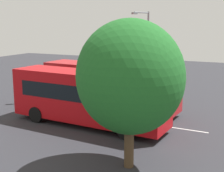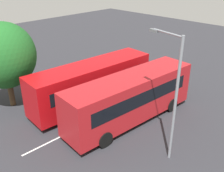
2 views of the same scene
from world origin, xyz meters
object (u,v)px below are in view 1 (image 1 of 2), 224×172
bus_far_left (109,86)px  bus_center_left (88,96)px  pedestrian (17,92)px  depot_tree (130,77)px  street_lamp (146,50)px

bus_far_left → bus_center_left: 3.79m
bus_center_left → pedestrian: bus_center_left is taller
bus_center_left → pedestrian: bearing=-12.5°
bus_far_left → bus_center_left: bearing=99.3°
pedestrian → depot_tree: depot_tree is taller
bus_center_left → street_lamp: bearing=-94.0°
pedestrian → street_lamp: (-9.03, -5.55, 3.30)m
depot_tree → bus_far_left: bearing=-58.9°
pedestrian → street_lamp: street_lamp is taller
bus_far_left → depot_tree: size_ratio=1.58×
pedestrian → depot_tree: 14.74m
pedestrian → street_lamp: size_ratio=0.22×
bus_far_left → street_lamp: bearing=-104.5°
bus_far_left → pedestrian: bus_far_left is taller
street_lamp → bus_center_left: bearing=4.1°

